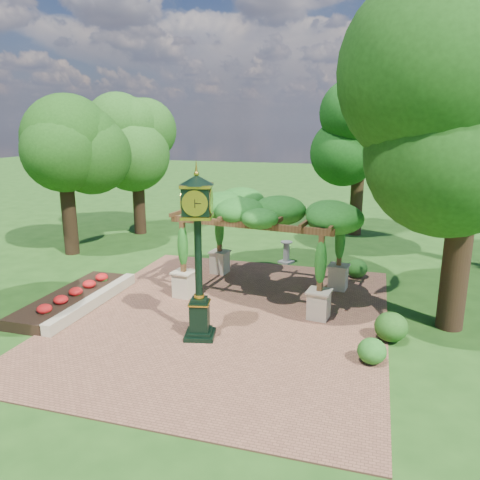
# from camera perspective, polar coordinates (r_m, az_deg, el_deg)

# --- Properties ---
(ground) EXTENTS (120.00, 120.00, 0.00)m
(ground) POSITION_cam_1_polar(r_m,az_deg,el_deg) (14.52, -2.83, -10.79)
(ground) COLOR #1E4714
(ground) RESTS_ON ground
(brick_plaza) EXTENTS (10.00, 12.00, 0.04)m
(brick_plaza) POSITION_cam_1_polar(r_m,az_deg,el_deg) (15.38, -1.60, -9.23)
(brick_plaza) COLOR brown
(brick_plaza) RESTS_ON ground
(border_wall) EXTENTS (0.35, 5.00, 0.40)m
(border_wall) POSITION_cam_1_polar(r_m,az_deg,el_deg) (16.81, -17.36, -7.15)
(border_wall) COLOR #C6B793
(border_wall) RESTS_ON ground
(flower_bed) EXTENTS (1.50, 5.00, 0.36)m
(flower_bed) POSITION_cam_1_polar(r_m,az_deg,el_deg) (17.32, -19.86, -6.80)
(flower_bed) COLOR red
(flower_bed) RESTS_ON ground
(pedestal_clock) EXTENTS (1.13, 1.13, 4.82)m
(pedestal_clock) POSITION_cam_1_polar(r_m,az_deg,el_deg) (13.00, -5.15, -0.33)
(pedestal_clock) COLOR black
(pedestal_clock) RESTS_ON brick_plaza
(pergola) EXTENTS (6.09, 4.24, 3.59)m
(pergola) POSITION_cam_1_polar(r_m,az_deg,el_deg) (16.56, 2.89, 3.08)
(pergola) COLOR #C7B894
(pergola) RESTS_ON brick_plaza
(sundial) EXTENTS (0.73, 0.73, 0.99)m
(sundial) POSITION_cam_1_polar(r_m,az_deg,el_deg) (20.96, 5.67, -1.66)
(sundial) COLOR gray
(sundial) RESTS_ON ground
(shrub_front) EXTENTS (0.86, 0.86, 0.67)m
(shrub_front) POSITION_cam_1_polar(r_m,az_deg,el_deg) (12.89, 15.78, -12.89)
(shrub_front) COLOR #22621C
(shrub_front) RESTS_ON brick_plaza
(shrub_mid) EXTENTS (1.03, 1.03, 0.84)m
(shrub_mid) POSITION_cam_1_polar(r_m,az_deg,el_deg) (14.21, 17.94, -10.04)
(shrub_mid) COLOR #204D15
(shrub_mid) RESTS_ON brick_plaza
(shrub_back) EXTENTS (1.07, 1.07, 0.74)m
(shrub_back) POSITION_cam_1_polar(r_m,az_deg,el_deg) (19.41, 14.07, -3.40)
(shrub_back) COLOR #215A1A
(shrub_back) RESTS_ON brick_plaza
(tree_west_near) EXTENTS (4.15, 4.15, 8.58)m
(tree_west_near) POSITION_cam_1_polar(r_m,az_deg,el_deg) (23.09, -20.96, 12.65)
(tree_west_near) COLOR black
(tree_west_near) RESTS_ON ground
(tree_west_far) EXTENTS (3.61, 3.61, 8.16)m
(tree_west_far) POSITION_cam_1_polar(r_m,az_deg,el_deg) (26.51, -12.64, 12.63)
(tree_west_far) COLOR #321F13
(tree_west_far) RESTS_ON ground
(tree_north) EXTENTS (3.72, 3.72, 8.15)m
(tree_north) POSITION_cam_1_polar(r_m,az_deg,el_deg) (26.43, 14.49, 12.51)
(tree_north) COLOR #332514
(tree_north) RESTS_ON ground
(tree_east_near) EXTENTS (4.94, 4.94, 9.64)m
(tree_east_near) POSITION_cam_1_polar(r_m,az_deg,el_deg) (14.77, 26.71, 14.61)
(tree_east_near) COLOR #392316
(tree_east_near) RESTS_ON ground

